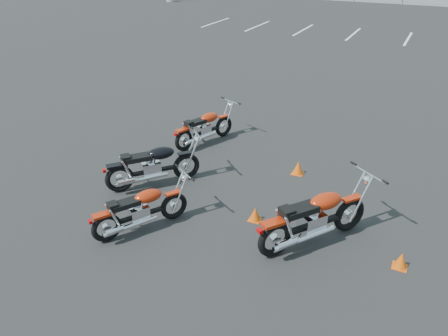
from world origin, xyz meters
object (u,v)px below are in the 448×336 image
at_px(motorcycle_third_red, 141,210).
at_px(motorcycle_rear_red, 315,218).
at_px(motorcycle_front_red, 204,128).
at_px(motorcycle_second_black, 153,165).

height_order(motorcycle_third_red, motorcycle_rear_red, motorcycle_rear_red).
bearing_deg(motorcycle_front_red, motorcycle_rear_red, -37.71).
height_order(motorcycle_second_black, motorcycle_third_red, motorcycle_second_black).
xyz_separation_m(motorcycle_front_red, motorcycle_second_black, (0.07, -2.51, 0.04)).
height_order(motorcycle_second_black, motorcycle_rear_red, motorcycle_rear_red).
bearing_deg(motorcycle_third_red, motorcycle_second_black, 116.59).
distance_m(motorcycle_second_black, motorcycle_rear_red, 3.82).
height_order(motorcycle_front_red, motorcycle_third_red, motorcycle_front_red).
distance_m(motorcycle_third_red, motorcycle_rear_red, 3.20).
distance_m(motorcycle_front_red, motorcycle_third_red, 4.11).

